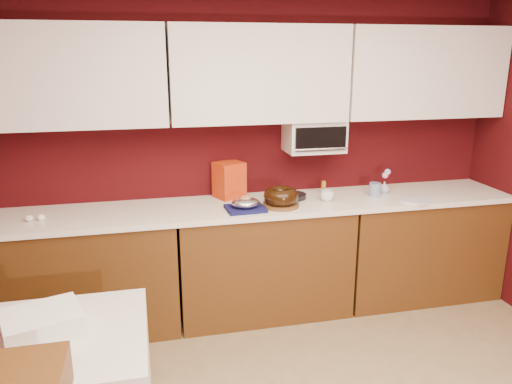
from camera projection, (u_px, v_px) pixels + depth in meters
The scene contains 28 objects.
wall_back at pixel (254, 150), 3.99m from camera, with size 4.00×0.02×2.50m, color #3B080A.
base_cabinet_left at pixel (85, 277), 3.63m from camera, with size 1.31×0.58×0.86m, color #522F10.
base_cabinet_center at pixel (263, 260), 3.92m from camera, with size 1.31×0.58×0.86m, color #522F10.
base_cabinet_right at pixel (416, 246), 4.20m from camera, with size 1.31×0.58×0.86m, color #522F10.
countertop at pixel (263, 206), 3.79m from camera, with size 4.00×0.62×0.04m, color white.
upper_cabinet_left at pixel (68, 76), 3.38m from camera, with size 1.31×0.33×0.70m, color white.
upper_cabinet_center at pixel (259, 74), 3.67m from camera, with size 1.31×0.33×0.70m, color white.
upper_cabinet_right at pixel (422, 73), 3.96m from camera, with size 1.31×0.33×0.70m, color white.
toaster_oven at pixel (314, 136), 3.91m from camera, with size 0.45×0.30×0.25m, color white.
toaster_oven_door at pixel (321, 139), 3.76m from camera, with size 0.40×0.02×0.18m, color black.
toaster_oven_handle at pixel (321, 149), 3.77m from camera, with size 0.02×0.02×0.42m, color silver.
cake_base at pixel (281, 205), 3.70m from camera, with size 0.27×0.27×0.02m, color brown.
bundt_cake at pixel (281, 196), 3.68m from camera, with size 0.26×0.26×0.11m, color black.
navy_towel at pixel (245, 208), 3.62m from camera, with size 0.28×0.23×0.02m, color #121346.
foil_ham_nest at pixel (245, 203), 3.61m from camera, with size 0.21×0.17×0.08m, color white.
roasted_ham at pixel (245, 199), 3.60m from camera, with size 0.09×0.08×0.06m, color #AE744F.
pandoro_box at pixel (229, 180), 3.91m from camera, with size 0.21×0.19×0.28m, color #AD160B.
dark_pan at pixel (293, 196), 3.91m from camera, with size 0.21×0.21×0.04m, color black.
coffee_mug at pixel (327, 195), 3.83m from camera, with size 0.09×0.09×0.10m, color white.
blue_jar at pixel (375, 190), 3.96m from camera, with size 0.09×0.09×0.11m, color navy.
flower_vase at pixel (384, 187), 4.05m from camera, with size 0.07×0.07×0.11m, color #ADAFC4.
flower_pink at pixel (385, 175), 4.02m from camera, with size 0.05×0.05×0.05m, color pink.
flower_blue at pixel (388, 172), 4.04m from camera, with size 0.05×0.05×0.05m, color #9DB4FB.
china_plate at pixel (416, 200), 3.84m from camera, with size 0.23×0.23×0.01m, color white.
amber_bottle at pixel (324, 188), 4.01m from camera, with size 0.04×0.04×0.11m, color olive.
egg_left at pixel (29, 218), 3.38m from camera, with size 0.06×0.04×0.04m, color silver.
egg_right at pixel (41, 217), 3.39m from camera, with size 0.06×0.04×0.04m, color white.
newspaper_stack at pixel (43, 324), 2.28m from camera, with size 0.34×0.28×0.12m, color white.
Camera 1 is at (-0.86, -1.58, 2.01)m, focal length 35.00 mm.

